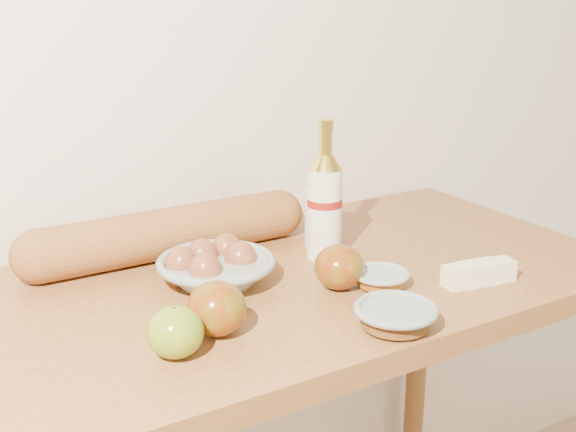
% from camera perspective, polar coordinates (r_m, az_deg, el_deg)
% --- Properties ---
extents(back_wall, '(3.50, 0.02, 2.60)m').
position_cam_1_polar(back_wall, '(1.42, -7.74, 14.73)').
color(back_wall, silver).
rests_on(back_wall, ground).
extents(table, '(1.20, 0.60, 0.90)m').
position_cam_1_polar(table, '(1.28, -0.70, -10.09)').
color(table, '#A76B36').
rests_on(table, ground).
extents(bourbon_bottle, '(0.07, 0.07, 0.25)m').
position_cam_1_polar(bourbon_bottle, '(1.28, 2.91, 1.03)').
color(bourbon_bottle, '#F1E9CC').
rests_on(bourbon_bottle, table).
extents(cream_bottle, '(0.08, 0.08, 0.14)m').
position_cam_1_polar(cream_bottle, '(1.35, 2.80, 0.11)').
color(cream_bottle, white).
rests_on(cream_bottle, table).
extents(egg_bowl, '(0.24, 0.24, 0.07)m').
position_cam_1_polar(egg_bowl, '(1.20, -5.82, -4.02)').
color(egg_bowl, gray).
rests_on(egg_bowl, table).
extents(baguette, '(0.55, 0.10, 0.09)m').
position_cam_1_polar(baguette, '(1.32, -9.42, -1.34)').
color(baguette, '#A56932').
rests_on(baguette, table).
extents(apple_yellowgreen, '(0.10, 0.10, 0.07)m').
position_cam_1_polar(apple_yellowgreen, '(0.98, -8.89, -9.04)').
color(apple_yellowgreen, '#9C951F').
rests_on(apple_yellowgreen, table).
extents(apple_redgreen_front, '(0.10, 0.10, 0.08)m').
position_cam_1_polar(apple_redgreen_front, '(1.03, -5.67, -7.29)').
color(apple_redgreen_front, '#990D08').
rests_on(apple_redgreen_front, table).
extents(apple_redgreen_right, '(0.10, 0.10, 0.07)m').
position_cam_1_polar(apple_redgreen_right, '(1.18, 4.05, -4.04)').
color(apple_redgreen_right, '#98080A').
rests_on(apple_redgreen_right, table).
extents(sugar_bowl, '(0.15, 0.15, 0.04)m').
position_cam_1_polar(sugar_bowl, '(1.06, 8.48, -7.83)').
color(sugar_bowl, gray).
rests_on(sugar_bowl, table).
extents(syrup_bowl, '(0.11, 0.11, 0.03)m').
position_cam_1_polar(syrup_bowl, '(1.20, 7.34, -4.91)').
color(syrup_bowl, '#93A19B').
rests_on(syrup_bowl, table).
extents(butter_stick, '(0.13, 0.06, 0.04)m').
position_cam_1_polar(butter_stick, '(1.24, 14.85, -4.39)').
color(butter_stick, beige).
rests_on(butter_stick, table).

